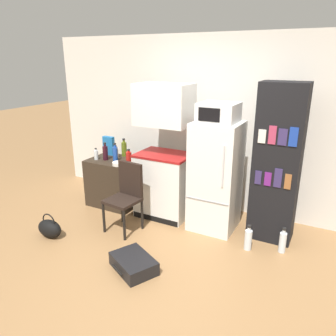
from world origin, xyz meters
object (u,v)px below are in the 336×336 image
object	(u,v)px
side_table	(115,182)
water_bottle_front	(283,242)
bookshelf	(277,165)
bottle_ketchup_red	(129,157)
water_bottle_middle	(248,239)
kitchen_hutch	(164,159)
bottle_olive_oil	(124,149)
bottle_clear_short	(96,155)
microwave	(219,112)
handbag	(50,228)
refrigerator	(215,177)
bowl	(118,164)
bottle_milk_white	(116,152)
bottle_blue_soda	(115,153)
suitcase_large_flat	(134,264)
cereal_box	(109,146)
bottle_wine_dark	(105,153)
chair	(127,191)

from	to	relation	value
side_table	water_bottle_front	bearing A→B (deg)	-4.46
bookshelf	water_bottle_front	world-z (taller)	bookshelf
bookshelf	bottle_ketchup_red	world-z (taller)	bookshelf
water_bottle_middle	kitchen_hutch	bearing A→B (deg)	165.19
bottle_olive_oil	kitchen_hutch	bearing A→B (deg)	-14.38
bottle_clear_short	water_bottle_middle	world-z (taller)	bottle_clear_short
microwave	bottle_ketchup_red	world-z (taller)	microwave
kitchen_hutch	bottle_clear_short	world-z (taller)	kitchen_hutch
kitchen_hutch	handbag	world-z (taller)	kitchen_hutch
refrigerator	bowl	distance (m)	1.45
bottle_clear_short	bottle_olive_oil	bearing A→B (deg)	53.49
bottle_milk_white	bottle_olive_oil	world-z (taller)	bottle_olive_oil
bottle_milk_white	refrigerator	bearing A→B (deg)	-3.10
side_table	water_bottle_front	distance (m)	2.64
bottle_ketchup_red	bottle_clear_short	distance (m)	0.54
bookshelf	bowl	xyz separation A→B (m)	(-2.19, -0.31, -0.23)
side_table	bottle_olive_oil	xyz separation A→B (m)	(0.03, 0.24, 0.49)
bottle_clear_short	bottle_blue_soda	bearing A→B (deg)	15.42
refrigerator	suitcase_large_flat	distance (m)	1.57
microwave	water_bottle_front	size ratio (longest dim) A/B	1.44
bookshelf	bottle_blue_soda	world-z (taller)	bookshelf
bottle_blue_soda	water_bottle_front	xyz separation A→B (m)	(2.56, -0.16, -0.72)
microwave	cereal_box	distance (m)	2.03
bottle_ketchup_red	bottle_blue_soda	world-z (taller)	bottle_blue_soda
suitcase_large_flat	bottle_milk_white	bearing A→B (deg)	158.59
cereal_box	water_bottle_middle	size ratio (longest dim) A/B	0.92
bowl	handbag	distance (m)	1.30
side_table	water_bottle_middle	size ratio (longest dim) A/B	2.34
bottle_blue_soda	cereal_box	world-z (taller)	cereal_box
cereal_box	handbag	distance (m)	1.64
kitchen_hutch	bowl	xyz separation A→B (m)	(-0.65, -0.22, -0.10)
microwave	water_bottle_front	world-z (taller)	microwave
bookshelf	suitcase_large_flat	size ratio (longest dim) A/B	3.20
kitchen_hutch	water_bottle_front	xyz separation A→B (m)	(1.75, -0.23, -0.73)
bottle_wine_dark	microwave	bearing A→B (deg)	2.67
bottle_clear_short	handbag	bearing A→B (deg)	-84.38
chair	suitcase_large_flat	distance (m)	1.08
microwave	handbag	size ratio (longest dim) A/B	1.31
bottle_blue_soda	bottle_olive_oil	distance (m)	0.28
bottle_blue_soda	bottle_wine_dark	xyz separation A→B (m)	(-0.17, -0.03, -0.00)
bottle_ketchup_red	water_bottle_front	size ratio (longest dim) A/B	0.63
side_table	water_bottle_middle	world-z (taller)	side_table
kitchen_hutch	refrigerator	world-z (taller)	kitchen_hutch
side_table	bookshelf	distance (m)	2.50
kitchen_hutch	bottle_milk_white	distance (m)	0.92
bottle_milk_white	handbag	size ratio (longest dim) A/B	0.54
cereal_box	bottle_blue_soda	bearing A→B (deg)	-37.42
bowl	suitcase_large_flat	xyz separation A→B (m)	(1.00, -1.14, -0.69)
bottle_olive_oil	bottle_wine_dark	bearing A→B (deg)	-112.99
chair	bottle_clear_short	bearing A→B (deg)	159.21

